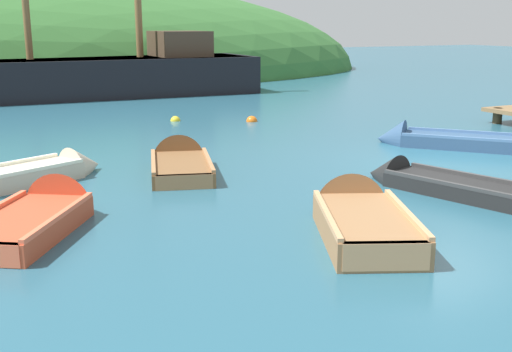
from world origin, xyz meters
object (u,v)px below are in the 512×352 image
rowboat_outer_left (32,177)px  buoy_orange (252,121)px  rowboat_far (180,166)px  rowboat_center (435,142)px  buoy_yellow (175,121)px  sailing_ship (98,82)px  rowboat_near_dock (432,185)px  rowboat_outer_right (41,219)px  rowboat_portside (359,221)px

rowboat_outer_left → buoy_orange: rowboat_outer_left is taller
rowboat_far → rowboat_center: bearing=-75.7°
rowboat_far → buoy_yellow: (2.22, 6.61, -0.09)m
sailing_ship → rowboat_near_dock: bearing=97.9°
rowboat_outer_left → buoy_yellow: 8.22m
rowboat_outer_right → rowboat_far: bearing=-17.2°
rowboat_far → buoy_orange: bearing=-21.7°
rowboat_near_dock → buoy_yellow: (-1.47, 10.27, -0.08)m
rowboat_near_dock → rowboat_portside: bearing=101.1°
rowboat_near_dock → rowboat_outer_left: size_ratio=0.97×
rowboat_outer_left → buoy_yellow: rowboat_outer_left is taller
rowboat_near_dock → buoy_orange: rowboat_near_dock is taller
rowboat_center → rowboat_far: rowboat_far is taller
rowboat_center → rowboat_outer_right: (-9.95, -2.33, 0.01)m
rowboat_outer_right → rowboat_portside: 4.87m
rowboat_outer_right → rowboat_outer_left: bearing=28.2°
rowboat_outer_right → rowboat_near_dock: rowboat_outer_right is taller
sailing_ship → rowboat_outer_right: sailing_ship is taller
rowboat_outer_right → buoy_orange: size_ratio=8.79×
sailing_ship → rowboat_outer_right: (-4.88, -17.62, -0.49)m
rowboat_outer_left → rowboat_outer_right: bearing=-119.5°
buoy_orange → rowboat_outer_left: bearing=-144.6°
rowboat_outer_right → rowboat_far: size_ratio=1.01×
sailing_ship → buoy_orange: size_ratio=46.47×
rowboat_portside → buoy_yellow: rowboat_portside is taller
rowboat_far → sailing_ship: bearing=10.7°
sailing_ship → rowboat_outer_left: sailing_ship is taller
sailing_ship → rowboat_outer_right: bearing=76.2°
rowboat_outer_right → rowboat_far: rowboat_outer_right is taller
sailing_ship → buoy_yellow: size_ratio=52.55×
buoy_orange → buoy_yellow: bearing=151.2°
rowboat_center → buoy_yellow: 8.28m
rowboat_far → rowboat_outer_right: bearing=146.6°
rowboat_portside → rowboat_outer_left: size_ratio=0.90×
rowboat_center → buoy_yellow: rowboat_center is taller
rowboat_outer_right → rowboat_far: (3.22, 2.66, -0.02)m
rowboat_center → rowboat_portside: size_ratio=1.02×
rowboat_outer_right → buoy_yellow: bearing=2.9°
rowboat_center → rowboat_far: (-6.73, 0.32, -0.01)m
rowboat_near_dock → buoy_yellow: rowboat_near_dock is taller
rowboat_near_dock → rowboat_outer_left: 7.70m
rowboat_portside → buoy_orange: rowboat_portside is taller
rowboat_center → sailing_ship: bearing=-23.1°
rowboat_portside → rowboat_outer_left: (-4.00, 5.27, -0.03)m
sailing_ship → rowboat_far: (-1.66, -14.97, -0.51)m
rowboat_center → rowboat_near_dock: size_ratio=0.95×
rowboat_portside → buoy_yellow: 11.71m
rowboat_near_dock → buoy_yellow: size_ratio=10.96×
rowboat_center → buoy_yellow: (-4.52, 6.94, -0.10)m
rowboat_near_dock → rowboat_far: bearing=28.7°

